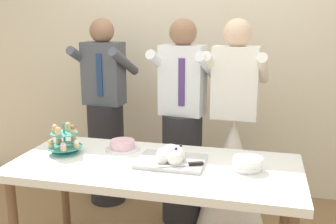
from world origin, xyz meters
The scene contains 9 objects.
rear_wall centered at (0.00, 1.48, 1.45)m, with size 5.20×0.10×2.90m, color beige.
dessert_table centered at (0.00, 0.00, 0.70)m, with size 1.80×0.80×0.78m.
cupcake_stand centered at (-0.64, 0.04, 0.86)m, with size 0.23×0.23×0.21m.
main_cake_tray centered at (0.10, 0.03, 0.82)m, with size 0.42×0.32×0.12m.
plate_stack centered at (0.57, 0.04, 0.81)m, with size 0.18×0.18×0.08m.
round_cake centered at (-0.29, 0.21, 0.80)m, with size 0.24×0.24×0.07m.
person_groom centered at (0.02, 0.73, 0.75)m, with size 0.52×0.54×1.66m.
person_bride centered at (0.43, 0.72, 0.58)m, with size 0.56×0.56×1.66m.
person_guest centered at (-0.72, 0.93, 0.75)m, with size 0.49×0.51×1.66m.
Camera 1 is at (0.63, -2.22, 1.67)m, focal length 41.91 mm.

